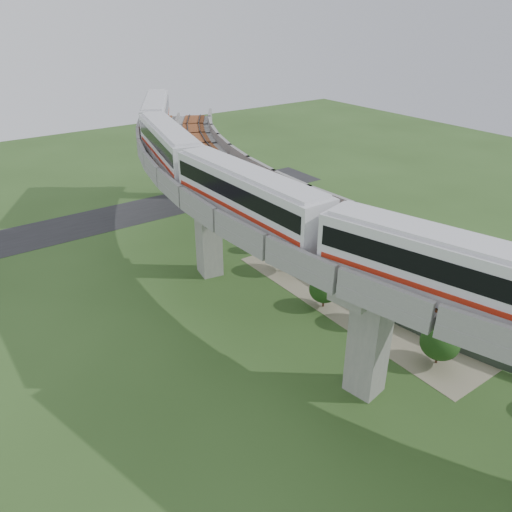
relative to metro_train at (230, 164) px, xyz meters
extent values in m
plane|color=#2F4D1F|center=(-0.64, -5.89, -12.31)|extent=(160.00, 160.00, 0.00)
cube|color=gray|center=(13.36, -7.89, -12.29)|extent=(18.00, 26.00, 0.04)
cube|color=#232326|center=(-0.64, 24.11, -12.29)|extent=(60.00, 8.00, 0.03)
cube|color=#99968E|center=(8.48, 25.90, -8.11)|extent=(2.86, 2.93, 8.40)
cube|color=#99968E|center=(8.48, 25.90, -3.31)|extent=(7.21, 5.74, 1.20)
cube|color=#99968E|center=(0.27, 4.53, -8.11)|extent=(2.35, 2.51, 8.40)
cube|color=#99968E|center=(0.27, 4.53, -3.31)|extent=(7.31, 3.58, 1.20)
cube|color=#99968E|center=(0.27, -16.31, -8.11)|extent=(2.35, 2.51, 8.40)
cube|color=#99968E|center=(0.27, -16.31, -3.31)|extent=(7.31, 3.58, 1.20)
cube|color=gray|center=(5.55, 20.65, -2.31)|extent=(16.42, 20.91, 0.80)
cube|color=gray|center=(1.69, 22.55, -1.41)|extent=(8.66, 17.08, 1.00)
cube|color=gray|center=(9.41, 18.74, -1.41)|extent=(8.66, 17.08, 1.00)
cube|color=brown|center=(3.58, 21.62, -1.85)|extent=(10.68, 18.08, 0.12)
cube|color=black|center=(3.58, 21.62, -1.73)|extent=(9.69, 17.59, 0.12)
cube|color=brown|center=(7.52, 19.67, -1.85)|extent=(10.68, 18.08, 0.12)
cube|color=black|center=(7.52, 19.67, -1.73)|extent=(9.69, 17.59, 0.12)
cube|color=gray|center=(0.06, 3.24, -2.31)|extent=(11.77, 20.03, 0.80)
cube|color=gray|center=(-4.19, 3.89, -1.41)|extent=(3.22, 18.71, 1.00)
cube|color=gray|center=(4.31, 2.58, -1.41)|extent=(3.22, 18.71, 1.00)
cube|color=brown|center=(-2.11, 3.57, -1.85)|extent=(5.44, 19.05, 0.12)
cube|color=black|center=(-2.11, 3.57, -1.73)|extent=(4.35, 18.88, 0.12)
cube|color=brown|center=(2.23, 2.90, -1.85)|extent=(5.44, 19.05, 0.12)
cube|color=black|center=(2.23, 2.90, -1.73)|extent=(4.35, 18.88, 0.12)
cube|color=gray|center=(0.06, -15.02, -2.31)|extent=(11.77, 20.03, 0.80)
cube|color=gray|center=(-4.19, -15.67, -1.41)|extent=(3.22, 18.71, 1.00)
cube|color=gray|center=(4.31, -14.36, -1.41)|extent=(3.22, 18.71, 1.00)
cube|color=brown|center=(-2.11, -15.35, -1.85)|extent=(5.44, 19.05, 0.12)
cube|color=black|center=(-2.11, -15.35, -1.73)|extent=(4.35, 18.88, 0.12)
cube|color=brown|center=(2.23, -14.68, -1.85)|extent=(5.44, 19.05, 0.12)
cube|color=black|center=(2.23, -14.68, -1.73)|extent=(4.35, 18.88, 0.12)
cube|color=silver|center=(-0.68, -22.13, -0.07)|extent=(6.52, 15.18, 3.20)
cube|color=silver|center=(-0.68, -22.13, 1.63)|extent=(5.80, 14.32, 0.22)
cube|color=black|center=(-0.68, -22.13, 0.38)|extent=(6.42, 14.62, 1.15)
cube|color=#A82310|center=(-0.68, -22.13, -0.82)|extent=(6.42, 14.62, 0.30)
cube|color=black|center=(-0.68, -22.13, -1.53)|extent=(5.16, 12.80, 0.28)
cube|color=silver|center=(-2.83, -6.72, -0.07)|extent=(2.90, 15.03, 3.20)
cube|color=silver|center=(-2.83, -6.72, 1.63)|extent=(2.35, 14.28, 0.22)
cube|color=black|center=(-2.83, -6.72, 0.38)|extent=(2.95, 14.44, 1.15)
cube|color=#A82310|center=(-2.83, -6.72, -0.82)|extent=(2.95, 14.44, 0.30)
cube|color=black|center=(-2.83, -6.72, -1.53)|extent=(2.07, 12.77, 0.28)
cube|color=silver|center=(-1.09, 8.74, -0.07)|extent=(6.15, 15.21, 3.20)
cube|color=silver|center=(-1.09, 8.74, 1.63)|extent=(5.45, 14.36, 0.22)
cube|color=black|center=(-1.09, 8.74, 0.38)|extent=(6.07, 14.65, 1.15)
cube|color=#A82310|center=(-1.09, 8.74, -0.82)|extent=(6.07, 14.65, 0.30)
cube|color=black|center=(-1.09, 8.74, -1.53)|extent=(4.85, 12.84, 0.28)
cube|color=silver|center=(4.43, 23.29, -0.07)|extent=(9.42, 14.51, 3.20)
cube|color=silver|center=(4.43, 23.29, 1.63)|extent=(8.59, 13.60, 0.22)
cube|color=black|center=(4.43, 23.29, 0.38)|extent=(9.19, 14.01, 1.15)
cube|color=#A82310|center=(4.43, 23.29, -0.82)|extent=(9.19, 14.01, 0.30)
cube|color=black|center=(4.43, 23.29, -1.53)|extent=(7.66, 12.15, 0.28)
cylinder|color=#2D382D|center=(11.61, 13.40, -11.56)|extent=(0.08, 0.08, 1.50)
cube|color=#2D382D|center=(10.74, 11.09, -11.56)|extent=(1.69, 4.77, 1.40)
cylinder|color=#2D382D|center=(9.98, 8.74, -11.56)|extent=(0.08, 0.08, 1.50)
cube|color=#2D382D|center=(9.34, 6.35, -11.56)|extent=(1.23, 4.91, 1.40)
cylinder|color=#2D382D|center=(8.81, 3.94, -11.56)|extent=(0.08, 0.08, 1.50)
cube|color=#2D382D|center=(8.39, 1.50, -11.56)|extent=(0.75, 4.99, 1.40)
cylinder|color=#2D382D|center=(8.10, -0.96, -11.56)|extent=(0.08, 0.08, 1.50)
cube|color=#2D382D|center=(7.92, -3.42, -11.56)|extent=(0.27, 5.04, 1.40)
cylinder|color=#2D382D|center=(7.86, -5.89, -11.56)|extent=(0.08, 0.08, 1.50)
cube|color=#2D382D|center=(7.92, -8.36, -11.56)|extent=(0.27, 5.04, 1.40)
cylinder|color=#2D382D|center=(8.10, -10.83, -11.56)|extent=(0.08, 0.08, 1.50)
cube|color=#2D382D|center=(8.39, -13.28, -11.56)|extent=(0.75, 4.99, 1.40)
cylinder|color=#2D382D|center=(8.81, -15.72, -11.56)|extent=(0.08, 0.08, 1.50)
cube|color=#2D382D|center=(9.34, -18.13, -11.56)|extent=(1.23, 4.91, 1.40)
cylinder|color=#2D382D|center=(9.98, -20.52, -11.56)|extent=(0.08, 0.08, 1.50)
cylinder|color=#382314|center=(10.72, 15.68, -11.75)|extent=(0.18, 0.18, 1.13)
ellipsoid|color=#133D14|center=(10.72, 15.68, -10.24)|extent=(3.14, 3.14, 2.67)
cylinder|color=#382314|center=(9.38, 10.97, -11.79)|extent=(0.18, 0.18, 1.04)
ellipsoid|color=#133D14|center=(9.38, 10.97, -10.50)|extent=(2.55, 2.55, 2.17)
cylinder|color=#382314|center=(7.38, 5.48, -11.75)|extent=(0.18, 0.18, 1.11)
ellipsoid|color=#133D14|center=(7.38, 5.48, -10.63)|extent=(1.90, 1.90, 1.62)
cylinder|color=#382314|center=(6.82, 0.09, -11.45)|extent=(0.18, 0.18, 1.71)
ellipsoid|color=#133D14|center=(6.82, 0.09, -9.72)|extent=(2.95, 2.95, 2.50)
cylinder|color=#382314|center=(5.20, -6.76, -11.83)|extent=(0.18, 0.18, 0.95)
ellipsoid|color=#133D14|center=(5.20, -6.76, -10.56)|extent=(2.65, 2.65, 2.25)
cylinder|color=#382314|center=(6.83, -11.18, -11.72)|extent=(0.18, 0.18, 1.17)
ellipsoid|color=#133D14|center=(6.83, -11.18, -10.30)|extent=(2.79, 2.79, 2.37)
cylinder|color=#382314|center=(6.82, -17.52, -11.82)|extent=(0.18, 0.18, 0.97)
ellipsoid|color=#133D14|center=(6.82, -17.52, -10.46)|extent=(2.91, 2.91, 2.47)
imported|color=white|center=(13.48, -9.99, -11.61)|extent=(1.66, 3.88, 1.31)
imported|color=maroon|center=(18.38, -6.91, -11.60)|extent=(4.26, 2.15, 1.34)
imported|color=black|center=(11.82, 0.29, -11.68)|extent=(4.26, 2.37, 1.17)
camera|label=1|loc=(-21.53, -33.88, 11.84)|focal=35.00mm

